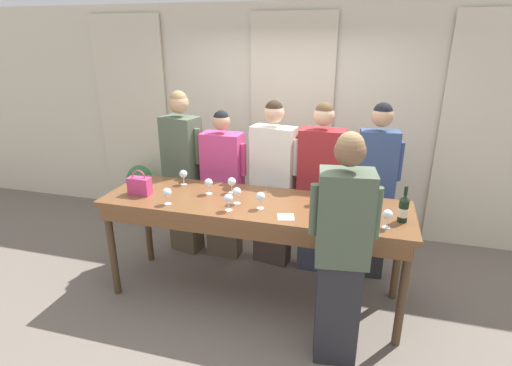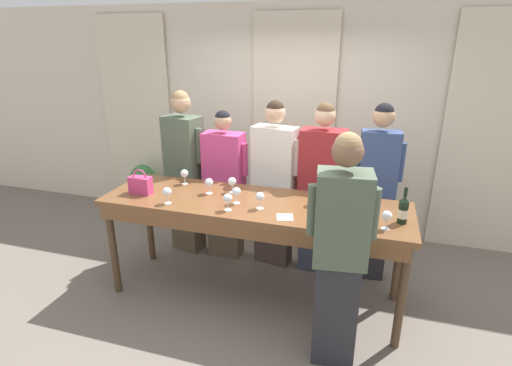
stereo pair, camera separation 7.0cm
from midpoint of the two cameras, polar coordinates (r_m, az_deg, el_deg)
The scene contains 27 objects.
ground_plane at distance 4.10m, azimuth 0.17°, elevation -15.66°, with size 18.00×18.00×0.00m, color #70665B.
wall_back at distance 5.13m, azimuth 5.86°, elevation 8.78°, with size 12.00×0.06×2.80m.
curtain_panel_left at distance 5.91m, azimuth -16.27°, elevation 9.05°, with size 1.03×0.03×2.69m.
curtain_panel_center at distance 5.07m, azimuth 5.69°, elevation 8.02°, with size 1.03×0.03×2.69m.
curtain_panel_right at distance 5.14m, azimuth 30.94°, elevation 5.42°, with size 1.03×0.03×2.69m.
tasting_bar at distance 3.63m, azimuth 0.07°, elevation -4.20°, with size 2.79×0.81×1.00m.
wine_bottle at distance 3.38m, azimuth 20.84°, elevation -3.64°, with size 0.08×0.08×0.30m.
handbag at distance 3.91m, azimuth -15.69°, elevation -0.22°, with size 0.21×0.10×0.24m.
wine_glass_front_left at distance 3.73m, azimuth 17.29°, elevation -1.07°, with size 0.08×0.08×0.15m.
wine_glass_front_mid at distance 3.36m, azimuth 9.80°, elevation -2.73°, with size 0.08×0.08×0.15m.
wine_glass_front_right at distance 3.79m, azimuth -2.91°, elevation 0.17°, with size 0.08×0.08×0.15m.
wine_glass_center_left at distance 3.43m, azimuth 1.15°, elevation -2.01°, with size 0.08×0.08×0.15m.
wine_glass_center_mid at distance 3.78m, azimuth -6.22°, elevation 0.02°, with size 0.08×0.08×0.15m.
wine_glass_center_right at distance 3.54m, azimuth -2.23°, elevation -1.32°, with size 0.08×0.08×0.15m.
wine_glass_back_left at distance 3.24m, azimuth 18.78°, elevation -4.52°, with size 0.08×0.08×0.15m.
wine_glass_back_mid at distance 3.61m, azimuth -12.05°, elevation -1.28°, with size 0.08×0.08×0.15m.
wine_glass_back_right at distance 3.40m, azimuth -3.47°, elevation -2.24°, with size 0.08×0.08×0.15m.
wine_glass_near_host at distance 3.54m, azimuth 9.07°, elevation -1.48°, with size 0.08×0.08×0.15m.
wine_glass_by_bottle at distance 4.06m, azimuth -9.71°, elevation 1.29°, with size 0.08×0.08×0.15m.
napkin at distance 3.31m, azimuth 4.74°, elevation -4.90°, with size 0.16×0.16×0.00m.
guest_olive_jacket at distance 4.58m, azimuth -9.69°, elevation 1.59°, with size 0.51×0.34×1.87m.
guest_pink_top at distance 4.43m, azimuth -4.07°, elevation -0.36°, with size 0.55×0.25×1.69m.
guest_cream_sweater at distance 4.24m, azimuth 3.07°, elevation -0.10°, with size 0.57×0.29×1.81m.
guest_striped_shirt at distance 4.17m, azimuth 9.72°, elevation -0.94°, with size 0.56×0.25×1.81m.
guest_navy_coat at distance 4.13m, azimuth 17.19°, elevation -1.04°, with size 0.48×0.24×1.83m.
host_pouring at distance 2.98m, azimuth 12.51°, elevation -9.70°, with size 0.50×0.32×1.82m.
potted_plant at distance 5.77m, azimuth -15.39°, elevation -0.75°, with size 0.38×0.38×0.76m.
Camera 2 is at (0.99, -3.18, 2.40)m, focal length 28.00 mm.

